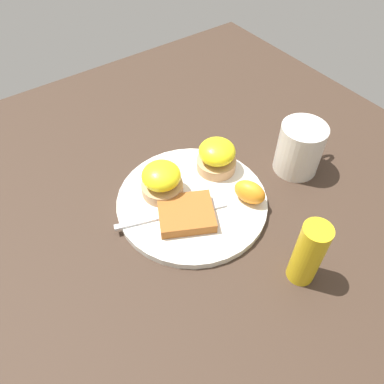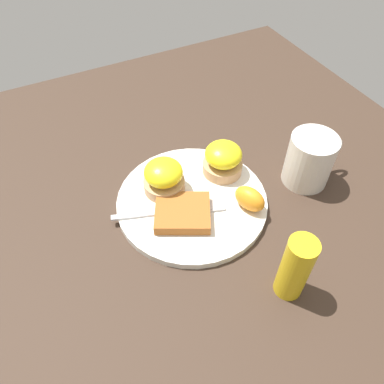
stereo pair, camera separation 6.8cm
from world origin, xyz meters
name	(u,v)px [view 2 (the right image)]	position (x,y,z in m)	size (l,w,h in m)	color
ground_plane	(192,204)	(0.00, 0.00, 0.00)	(1.10, 1.10, 0.00)	#38281E
plate	(192,202)	(0.00, 0.00, 0.01)	(0.28, 0.28, 0.01)	silver
sandwich_benedict_left	(223,159)	(0.09, 0.04, 0.05)	(0.08, 0.08, 0.07)	tan
sandwich_benedict_right	(164,177)	(-0.03, 0.05, 0.05)	(0.08, 0.08, 0.07)	tan
hashbrown_patty	(183,213)	(-0.03, -0.03, 0.02)	(0.10, 0.08, 0.02)	#9C5723
orange_wedge	(250,199)	(0.08, -0.06, 0.04)	(0.06, 0.04, 0.04)	orange
fork	(176,211)	(-0.04, -0.01, 0.02)	(0.20, 0.08, 0.00)	silver
cup	(310,160)	(0.23, -0.04, 0.05)	(0.12, 0.09, 0.10)	silver
condiment_bottle	(295,268)	(0.06, -0.22, 0.06)	(0.04, 0.04, 0.12)	gold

